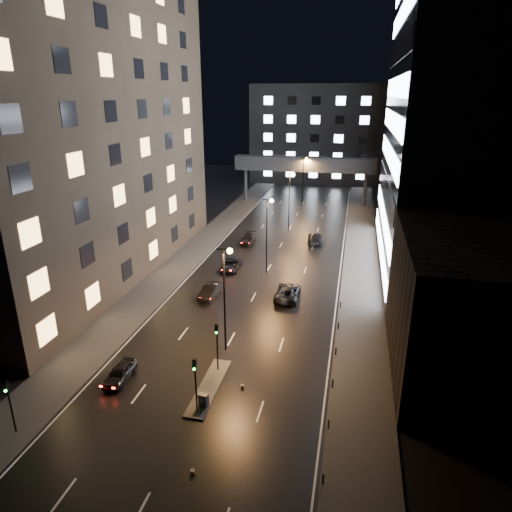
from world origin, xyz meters
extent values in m
plane|color=black|center=(0.00, 40.00, 0.00)|extent=(160.00, 160.00, 0.00)
cube|color=#383533|center=(-12.50, 35.00, 0.07)|extent=(5.00, 110.00, 0.15)
cube|color=#383533|center=(12.50, 35.00, 0.07)|extent=(5.00, 110.00, 0.15)
cube|color=#2D2319|center=(-22.50, 24.00, 20.00)|extent=(15.00, 48.00, 40.00)
cube|color=black|center=(20.00, 9.00, 6.00)|extent=(10.00, 18.00, 12.00)
cube|color=black|center=(25.00, 36.00, 22.50)|extent=(20.00, 36.00, 45.00)
cube|color=#333335|center=(0.00, 98.00, 12.50)|extent=(34.00, 14.00, 25.00)
cube|color=#333335|center=(0.00, 70.00, 8.50)|extent=(30.00, 3.00, 3.00)
cylinder|color=#333335|center=(-13.00, 70.00, 3.50)|extent=(0.80, 0.80, 7.00)
cylinder|color=#333335|center=(13.00, 70.00, 3.50)|extent=(0.80, 0.80, 7.00)
cube|color=#383533|center=(0.30, 2.00, 0.07)|extent=(1.60, 8.00, 0.15)
cylinder|color=black|center=(0.30, 4.50, 1.90)|extent=(0.12, 0.12, 3.50)
cube|color=black|center=(0.30, 4.50, 4.10)|extent=(0.28, 0.22, 0.90)
sphere|color=#0CFF33|center=(0.30, 4.36, 3.82)|extent=(0.18, 0.18, 0.18)
cylinder|color=black|center=(0.30, -1.00, 1.90)|extent=(0.12, 0.12, 3.50)
cube|color=black|center=(0.30, -1.00, 4.10)|extent=(0.28, 0.22, 0.90)
sphere|color=#0CFF33|center=(0.30, -1.14, 3.82)|extent=(0.18, 0.18, 0.18)
cylinder|color=black|center=(-11.50, -6.00, 1.75)|extent=(0.12, 0.12, 3.50)
cube|color=black|center=(-11.50, -6.00, 3.95)|extent=(0.28, 0.22, 0.90)
sphere|color=#0CFF33|center=(-11.50, -6.14, 3.67)|extent=(0.18, 0.18, 0.18)
cylinder|color=black|center=(10.20, -6.00, 0.45)|extent=(0.12, 0.12, 0.90)
cylinder|color=black|center=(10.20, -1.00, 0.45)|extent=(0.12, 0.12, 0.90)
cylinder|color=black|center=(10.20, 4.00, 0.45)|extent=(0.12, 0.12, 0.90)
cylinder|color=black|center=(10.20, 9.00, 0.45)|extent=(0.12, 0.12, 0.90)
cylinder|color=black|center=(10.20, 14.00, 0.45)|extent=(0.12, 0.12, 0.90)
cylinder|color=black|center=(10.20, 19.00, 0.45)|extent=(0.12, 0.12, 0.90)
cylinder|color=black|center=(0.00, 8.00, 5.00)|extent=(0.18, 0.18, 10.00)
cylinder|color=black|center=(0.00, 8.00, 10.00)|extent=(1.20, 0.12, 0.12)
sphere|color=#FF9E38|center=(0.60, 8.00, 9.90)|extent=(0.50, 0.50, 0.50)
cylinder|color=black|center=(0.00, 28.00, 5.00)|extent=(0.18, 0.18, 10.00)
cylinder|color=black|center=(0.00, 28.00, 10.00)|extent=(1.20, 0.12, 0.12)
sphere|color=#FF9E38|center=(0.60, 28.00, 9.90)|extent=(0.50, 0.50, 0.50)
cylinder|color=black|center=(0.00, 48.00, 5.00)|extent=(0.18, 0.18, 10.00)
cylinder|color=black|center=(0.00, 48.00, 10.00)|extent=(1.20, 0.12, 0.12)
sphere|color=#FF9E38|center=(0.60, 48.00, 9.90)|extent=(0.50, 0.50, 0.50)
cylinder|color=black|center=(0.00, 68.00, 5.00)|extent=(0.18, 0.18, 10.00)
cylinder|color=black|center=(0.00, 68.00, 10.00)|extent=(1.20, 0.12, 0.12)
sphere|color=#FF9E38|center=(0.60, 68.00, 9.90)|extent=(0.50, 0.50, 0.50)
imported|color=black|center=(-7.35, 1.47, 0.69)|extent=(1.74, 4.10, 1.38)
imported|color=black|center=(-5.01, 19.07, 0.75)|extent=(1.93, 4.67, 1.50)
imported|color=black|center=(-4.95, 27.98, 0.68)|extent=(2.32, 4.92, 1.36)
imported|color=black|center=(-5.28, 39.76, 0.73)|extent=(2.43, 5.17, 1.46)
imported|color=black|center=(3.98, 20.63, 0.79)|extent=(2.71, 5.73, 1.58)
imported|color=black|center=(5.13, 42.42, 0.81)|extent=(2.70, 5.73, 1.61)
cube|color=#555558|center=(0.66, -0.49, 0.69)|extent=(0.79, 0.59, 1.08)
cone|color=orange|center=(3.00, 2.43, 0.28)|extent=(0.36, 0.36, 0.55)
cone|color=orange|center=(2.04, -6.85, 0.23)|extent=(0.43, 0.43, 0.47)
camera|label=1|loc=(10.80, -28.04, 22.85)|focal=32.00mm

